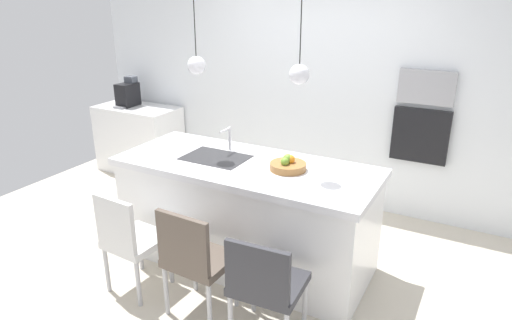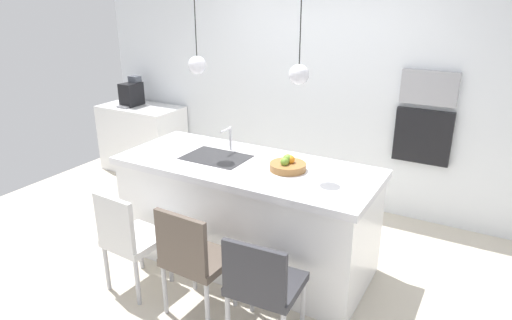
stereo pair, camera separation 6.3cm
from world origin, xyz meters
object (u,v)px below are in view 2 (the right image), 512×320
at_px(chair_near, 130,237).
at_px(chair_middle, 193,256).
at_px(coffee_machine, 132,93).
at_px(microwave, 429,88).
at_px(chair_far, 263,283).
at_px(oven, 423,136).
at_px(fruit_bowl, 288,165).

relative_size(chair_near, chair_middle, 0.99).
distance_m(coffee_machine, chair_near, 2.93).
height_order(microwave, chair_far, microwave).
relative_size(coffee_machine, oven, 0.68).
height_order(fruit_bowl, oven, oven).
distance_m(oven, chair_middle, 2.70).
height_order(oven, chair_middle, oven).
distance_m(fruit_bowl, microwave, 1.79).
xyz_separation_m(chair_middle, chair_far, (0.58, 0.00, -0.03)).
distance_m(coffee_machine, microwave, 3.73).
bearing_deg(oven, chair_middle, -115.00).
xyz_separation_m(chair_near, chair_middle, (0.63, 0.00, 0.02)).
distance_m(microwave, oven, 0.50).
relative_size(fruit_bowl, coffee_machine, 0.79).
bearing_deg(fruit_bowl, chair_far, -74.28).
bearing_deg(chair_near, microwave, 54.01).
bearing_deg(microwave, oven, 0.00).
bearing_deg(fruit_bowl, chair_middle, -111.21).
xyz_separation_m(microwave, chair_far, (-0.54, -2.41, -0.96)).
bearing_deg(chair_far, chair_near, -179.86).
relative_size(fruit_bowl, microwave, 0.55).
bearing_deg(chair_middle, microwave, 65.00).
bearing_deg(chair_middle, oven, 65.00).
relative_size(coffee_machine, chair_far, 0.45).
xyz_separation_m(coffee_machine, chair_middle, (2.57, -2.11, -0.55)).
xyz_separation_m(fruit_bowl, coffee_machine, (-2.91, 1.24, 0.06)).
height_order(chair_middle, chair_far, chair_middle).
height_order(chair_near, chair_middle, chair_middle).
distance_m(coffee_machine, oven, 3.71).
bearing_deg(chair_near, chair_middle, 0.14).
xyz_separation_m(coffee_machine, oven, (3.70, 0.30, -0.11)).
bearing_deg(microwave, fruit_bowl, -117.04).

